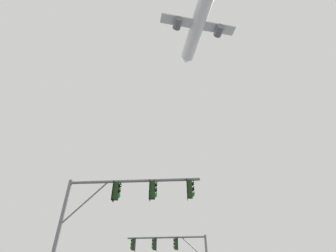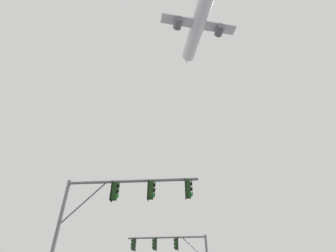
% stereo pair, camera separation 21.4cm
% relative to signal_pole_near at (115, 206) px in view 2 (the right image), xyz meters
% --- Properties ---
extents(signal_pole_near, '(7.06, 1.19, 6.55)m').
position_rel_signal_pole_near_xyz_m(signal_pole_near, '(0.00, 0.00, 0.00)').
color(signal_pole_near, slate).
rests_on(signal_pole_near, ground).
extents(signal_pole_far, '(6.87, 1.34, 5.64)m').
position_rel_signal_pole_near_xyz_m(signal_pole_far, '(3.67, 10.39, -0.68)').
color(signal_pole_far, slate).
rests_on(signal_pole_far, ground).
extents(airplane, '(17.93, 23.20, 6.32)m').
position_rel_signal_pole_near_xyz_m(airplane, '(10.83, 20.22, 48.36)').
color(airplane, white).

